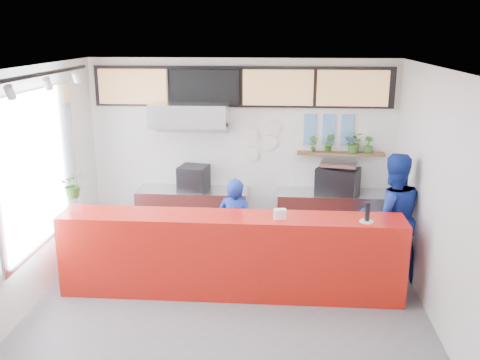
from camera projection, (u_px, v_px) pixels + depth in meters
The scene contains 44 objects.
floor at pixel (228, 307), 6.84m from camera, with size 5.00×5.00×0.00m, color slate.
ceiling at pixel (226, 69), 6.03m from camera, with size 5.00×5.00×0.00m, color silver.
wall_back at pixel (242, 151), 8.84m from camera, with size 5.00×5.00×0.00m, color white.
wall_left at pixel (27, 191), 6.62m from camera, with size 5.00×5.00×0.00m, color white.
wall_right at pixel (440, 200), 6.25m from camera, with size 5.00×5.00×0.00m, color white.
service_counter at pixel (231, 255), 7.08m from camera, with size 4.50×0.60×1.10m, color red.
cream_band at pixel (242, 83), 8.53m from camera, with size 5.00×0.02×0.80m, color beige.
prep_bench at pixel (193, 215), 8.89m from camera, with size 1.80×0.60×0.90m, color #B2B5BA.
panini_oven at pixel (194, 178), 8.71m from camera, with size 0.44×0.44×0.40m, color black.
extraction_hood at pixel (190, 114), 8.38m from camera, with size 1.20×0.70×0.35m, color #B2B5BA.
hood_lip at pixel (190, 127), 8.44m from camera, with size 1.20×0.70×0.08m, color #B2B5BA.
right_bench at pixel (332, 219), 8.72m from camera, with size 1.80×0.60×0.90m, color #B2B5BA.
espresso_machine at pixel (338, 180), 8.54m from camera, with size 0.64×0.46×0.41m, color black.
espresso_tray at pixel (339, 164), 8.47m from camera, with size 0.56×0.39×0.05m, color #B0B4B8.
herb_shelf at pixel (341, 154), 8.62m from camera, with size 1.40×0.18×0.04m, color brown.
menu_board_far_left at pixel (133, 86), 8.56m from camera, with size 1.10×0.10×0.55m, color tan.
menu_board_mid_left at pixel (205, 87), 8.48m from camera, with size 1.10×0.10×0.55m, color black.
menu_board_mid_right at pixel (278, 88), 8.39m from camera, with size 1.10×0.10×0.55m, color tan.
menu_board_far_right at pixel (353, 88), 8.31m from camera, with size 1.10×0.10×0.55m, color tan.
soffit at pixel (242, 87), 8.51m from camera, with size 4.80×0.04×0.65m, color black.
window_pane at pixel (38, 169), 6.85m from camera, with size 0.04×2.20×1.90m, color silver.
window_frame at pixel (40, 169), 6.85m from camera, with size 0.03×2.30×2.00m, color #B2B5BA.
track_rail at pixel (47, 73), 6.20m from camera, with size 0.05×2.40×0.04m, color black.
dec_plate_a at pixel (251, 136), 8.73m from camera, with size 0.24×0.24×0.03m, color silver.
dec_plate_b at pixel (270, 142), 8.73m from camera, with size 0.24×0.24×0.03m, color silver.
dec_plate_c at pixel (251, 154), 8.81m from camera, with size 0.24×0.24×0.03m, color silver.
dec_plate_d at pixel (273, 127), 8.66m from camera, with size 0.24×0.24×0.03m, color silver.
photo_frame_a at pixel (310, 122), 8.60m from camera, with size 0.20×0.02×0.25m, color #598CBF.
photo_frame_b at pixel (329, 122), 8.58m from camera, with size 0.20×0.02×0.25m, color #598CBF.
photo_frame_c at pixel (348, 122), 8.55m from camera, with size 0.20×0.02×0.25m, color #598CBF.
photo_frame_d at pixel (310, 137), 8.67m from camera, with size 0.20×0.02×0.25m, color #598CBF.
photo_frame_e at pixel (328, 137), 8.64m from camera, with size 0.20×0.02×0.25m, color #598CBF.
photo_frame_f at pixel (347, 137), 8.62m from camera, with size 0.20×0.02×0.25m, color #598CBF.
staff_center at pixel (235, 228), 7.55m from camera, with size 0.53×0.35×1.45m, color navy.
staff_right at pixel (391, 218), 7.41m from camera, with size 0.89×0.69×1.83m, color navy.
herb_a at pixel (313, 144), 8.61m from camera, with size 0.14×0.10×0.27m, color #346423.
herb_b at pixel (329, 143), 8.59m from camera, with size 0.17×0.14×0.31m, color #346423.
herb_c at pixel (355, 142), 8.55m from camera, with size 0.31×0.27×0.34m, color #346423.
herb_d at pixel (368, 145), 8.55m from camera, with size 0.15×0.13×0.26m, color #346423.
glass_vase at pixel (75, 206), 6.99m from camera, with size 0.17×0.17×0.20m, color silver.
basil_vase at pixel (73, 185), 6.92m from camera, with size 0.31×0.27×0.35m, color #346423.
napkin_holder at pixel (280, 214), 6.80m from camera, with size 0.15×0.09×0.13m, color white.
white_plate at pixel (367, 221), 6.70m from camera, with size 0.18×0.18×0.01m, color white.
pepper_mill at pixel (367, 212), 6.67m from camera, with size 0.06×0.06×0.24m, color black.
Camera 1 is at (0.62, -6.11, 3.42)m, focal length 40.00 mm.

